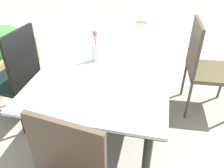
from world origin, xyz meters
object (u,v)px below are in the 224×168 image
Objects in this scene: chair_far_side at (17,74)px; potted_plant at (140,37)px; chair_near_right at (204,64)px; dining_table at (112,62)px; flower_vase at (96,49)px.

chair_far_side is 2.08m from potted_plant.
potted_plant is (1.22, 0.78, -0.27)m from chair_near_right.
dining_table is at bearing 176.59° from potted_plant.
chair_near_right is 0.99× the size of chair_far_side.
dining_table is 1.85× the size of chair_near_right.
chair_near_right is at bearing -65.30° from dining_table.
flower_vase reaches higher than dining_table.
potted_plant is at bearing -21.51° from chair_far_side.
dining_table is 0.97m from chair_near_right.
flower_vase is (-0.51, 0.99, 0.31)m from chair_near_right.
chair_far_side is (-0.20, 0.88, -0.13)m from dining_table.
chair_near_right is (0.40, -0.87, -0.13)m from dining_table.
dining_table is at bearing -70.70° from chair_far_side.
potted_plant is at bearing -151.35° from chair_near_right.
chair_near_right is 1.47m from potted_plant.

